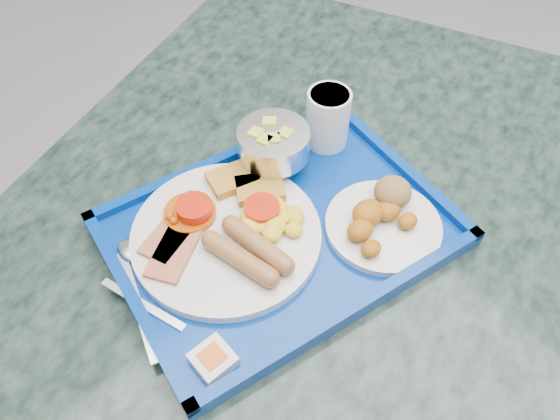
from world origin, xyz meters
name	(u,v)px	position (x,y,z in m)	size (l,w,h in m)	color
floor	(435,356)	(0.00, 0.00, 0.00)	(6.00, 6.00, 0.00)	gray
table	(277,294)	(-0.40, 0.16, 0.55)	(1.40, 1.20, 0.74)	gray
tray	(280,231)	(-0.41, 0.14, 0.74)	(0.48, 0.38, 0.03)	navy
main_plate	(231,230)	(-0.47, 0.18, 0.76)	(0.25, 0.25, 0.04)	silver
bread_plate	(383,217)	(-0.30, 0.06, 0.77)	(0.16, 0.16, 0.05)	silver
fruit_bowl	(273,144)	(-0.34, 0.24, 0.80)	(0.10, 0.10, 0.07)	silver
juice_cup	(328,117)	(-0.24, 0.23, 0.80)	(0.07, 0.07, 0.09)	white
spoon	(133,265)	(-0.59, 0.22, 0.75)	(0.07, 0.16, 0.01)	silver
knife	(137,304)	(-0.62, 0.16, 0.75)	(0.01, 0.17, 0.00)	silver
jam_packet	(213,359)	(-0.59, 0.04, 0.76)	(0.04, 0.04, 0.02)	white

